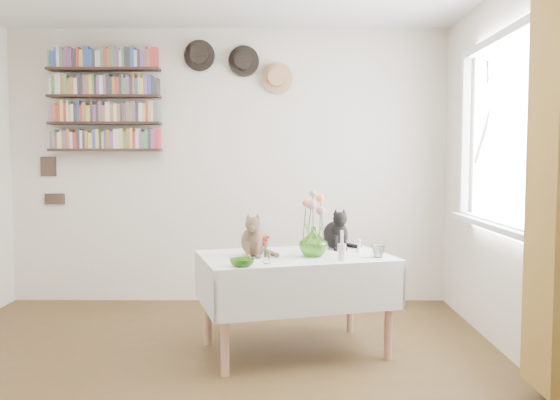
{
  "coord_description": "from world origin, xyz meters",
  "views": [
    {
      "loc": [
        0.5,
        -3.2,
        1.32
      ],
      "look_at": [
        0.48,
        0.68,
        1.05
      ],
      "focal_mm": 38.0,
      "sensor_mm": 36.0,
      "label": 1
    }
  ],
  "objects_px": {
    "bookshelf_unit": "(105,101)",
    "black_cat": "(335,228)",
    "flower_vase": "(313,242)",
    "tabby_cat": "(255,233)",
    "dining_table": "(295,279)"
  },
  "relations": [
    {
      "from": "dining_table",
      "to": "black_cat",
      "type": "distance_m",
      "value": 0.54
    },
    {
      "from": "black_cat",
      "to": "dining_table",
      "type": "bearing_deg",
      "value": -145.83
    },
    {
      "from": "dining_table",
      "to": "black_cat",
      "type": "xyz_separation_m",
      "value": [
        0.3,
        0.31,
        0.32
      ]
    },
    {
      "from": "bookshelf_unit",
      "to": "dining_table",
      "type": "bearing_deg",
      "value": -39.42
    },
    {
      "from": "flower_vase",
      "to": "dining_table",
      "type": "bearing_deg",
      "value": 153.54
    },
    {
      "from": "dining_table",
      "to": "flower_vase",
      "type": "bearing_deg",
      "value": -26.46
    },
    {
      "from": "flower_vase",
      "to": "bookshelf_unit",
      "type": "bearing_deg",
      "value": 141.34
    },
    {
      "from": "black_cat",
      "to": "flower_vase",
      "type": "xyz_separation_m",
      "value": [
        -0.18,
        -0.38,
        -0.05
      ]
    },
    {
      "from": "dining_table",
      "to": "tabby_cat",
      "type": "bearing_deg",
      "value": -176.38
    },
    {
      "from": "dining_table",
      "to": "flower_vase",
      "type": "relative_size",
      "value": 7.13
    },
    {
      "from": "bookshelf_unit",
      "to": "black_cat",
      "type": "bearing_deg",
      "value": -28.3
    },
    {
      "from": "tabby_cat",
      "to": "bookshelf_unit",
      "type": "distance_m",
      "value": 2.24
    },
    {
      "from": "tabby_cat",
      "to": "flower_vase",
      "type": "relative_size",
      "value": 1.51
    },
    {
      "from": "tabby_cat",
      "to": "bookshelf_unit",
      "type": "relative_size",
      "value": 0.3
    },
    {
      "from": "flower_vase",
      "to": "tabby_cat",
      "type": "bearing_deg",
      "value": 173.65
    }
  ]
}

